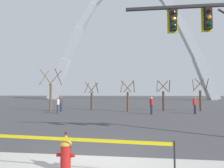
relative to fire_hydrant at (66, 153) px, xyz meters
name	(u,v)px	position (x,y,z in m)	size (l,w,h in m)	color
ground_plane	(100,155)	(0.64, 1.32, -0.47)	(240.00, 240.00, 0.00)	#3D3D3F
fire_hydrant	(66,153)	(0.00, 0.00, 0.00)	(0.46, 0.48, 0.99)	#5E0F0D
caution_tape_barrier	(64,148)	(0.01, -0.15, 0.17)	(5.13, 0.40, 0.93)	#232326
monument_arch	(129,44)	(0.64, 50.05, 16.30)	(50.31, 2.55, 37.80)	#B2B5BC
tree_far_left	(51,92)	(-7.26, 14.70, 1.56)	(2.09, 2.10, 4.55)	brown
tree_left_mid	(92,98)	(-3.09, 16.52, 0.95)	(1.49, 1.50, 3.20)	#473323
tree_center_left	(128,98)	(1.16, 14.83, 0.99)	(1.53, 1.53, 3.27)	brown
tree_center_right	(163,97)	(5.09, 16.57, 1.03)	(1.57, 1.58, 3.38)	#473323
tree_right_mid	(200,97)	(9.06, 16.60, 1.10)	(1.64, 1.65, 3.54)	brown
pedestrian_walking_left	(152,105)	(3.39, 12.74, 0.35)	(0.33, 0.39, 1.59)	#232847
pedestrian_standing_center	(58,105)	(-5.47, 12.45, 0.35)	(0.36, 0.39, 1.59)	#38383D
pedestrian_walking_right	(61,104)	(-5.89, 14.32, 0.35)	(0.39, 0.38, 1.59)	#232847
pedestrian_near_trees	(195,105)	(7.50, 13.55, 0.35)	(0.39, 0.31, 1.59)	#232847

